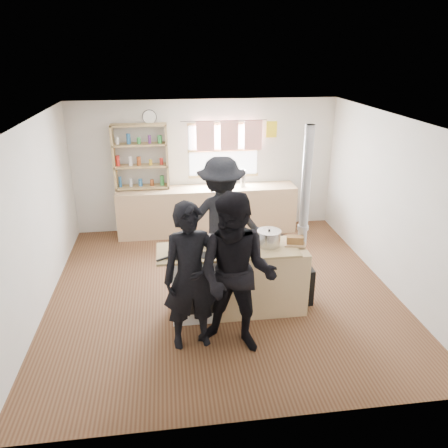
% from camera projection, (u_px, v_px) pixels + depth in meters
% --- Properties ---
extents(ground, '(5.00, 5.00, 0.01)m').
position_uv_depth(ground, '(222.00, 290.00, 6.56)').
color(ground, brown).
rests_on(ground, ground).
extents(back_counter, '(3.40, 0.55, 0.90)m').
position_uv_depth(back_counter, '(207.00, 210.00, 8.42)').
color(back_counter, tan).
rests_on(back_counter, ground).
extents(shelving_unit, '(1.00, 0.28, 1.20)m').
position_uv_depth(shelving_unit, '(141.00, 157.00, 7.98)').
color(shelving_unit, tan).
rests_on(shelving_unit, back_counter).
extents(thermos, '(0.10, 0.10, 0.33)m').
position_uv_depth(thermos, '(243.00, 178.00, 8.27)').
color(thermos, silver).
rests_on(thermos, back_counter).
extents(cooking_island, '(1.97, 0.64, 0.93)m').
position_uv_depth(cooking_island, '(238.00, 279.00, 5.89)').
color(cooking_island, white).
rests_on(cooking_island, ground).
extents(skillet_greens, '(0.40, 0.40, 0.05)m').
position_uv_depth(skillet_greens, '(179.00, 253.00, 5.51)').
color(skillet_greens, black).
rests_on(skillet_greens, cooking_island).
extents(roast_tray, '(0.39, 0.34, 0.07)m').
position_uv_depth(roast_tray, '(238.00, 247.00, 5.66)').
color(roast_tray, silver).
rests_on(roast_tray, cooking_island).
extents(stockpot_stove, '(0.20, 0.20, 0.17)m').
position_uv_depth(stockpot_stove, '(208.00, 242.00, 5.74)').
color(stockpot_stove, '#B3B3B5').
rests_on(stockpot_stove, cooking_island).
extents(stockpot_counter, '(0.32, 0.32, 0.23)m').
position_uv_depth(stockpot_counter, '(269.00, 238.00, 5.76)').
color(stockpot_counter, '#B4B4B6').
rests_on(stockpot_counter, cooking_island).
extents(bread_board, '(0.32, 0.25, 0.12)m').
position_uv_depth(bread_board, '(295.00, 241.00, 5.81)').
color(bread_board, tan).
rests_on(bread_board, cooking_island).
extents(flue_heater, '(0.35, 0.35, 2.50)m').
position_uv_depth(flue_heater, '(300.00, 260.00, 6.03)').
color(flue_heater, black).
rests_on(flue_heater, ground).
extents(person_near_left, '(0.71, 0.52, 1.82)m').
position_uv_depth(person_near_left, '(191.00, 277.00, 5.04)').
color(person_near_left, black).
rests_on(person_near_left, ground).
extents(person_near_right, '(1.16, 1.05, 1.95)m').
position_uv_depth(person_near_right, '(236.00, 275.00, 4.95)').
color(person_near_right, black).
rests_on(person_near_right, ground).
extents(person_far, '(1.33, 0.87, 1.92)m').
position_uv_depth(person_far, '(221.00, 219.00, 6.58)').
color(person_far, black).
rests_on(person_far, ground).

